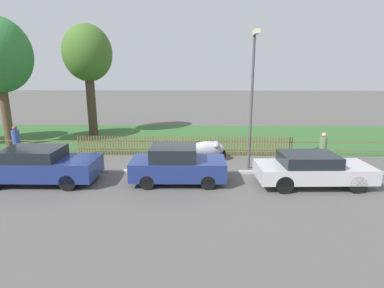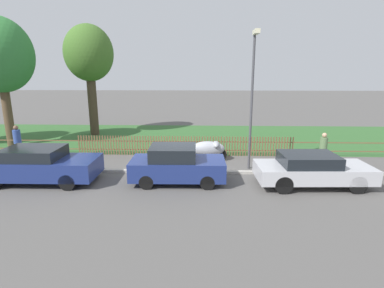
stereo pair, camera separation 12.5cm
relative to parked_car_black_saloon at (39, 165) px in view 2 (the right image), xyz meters
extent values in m
plane|color=#565451|center=(5.64, 1.23, -0.74)|extent=(120.00, 120.00, 0.00)
cube|color=#B2ADA3|center=(5.64, 1.33, -0.68)|extent=(42.79, 0.20, 0.12)
cube|color=#33602D|center=(5.64, 8.77, -0.74)|extent=(42.79, 9.13, 0.01)
cube|color=brown|center=(5.64, 4.23, -0.45)|extent=(42.79, 0.03, 0.05)
cube|color=brown|center=(5.64, 4.23, 0.01)|extent=(42.79, 0.03, 0.05)
cube|color=brown|center=(-0.10, 4.20, -0.22)|extent=(0.06, 0.03, 1.05)
cube|color=brown|center=(0.05, 4.20, -0.22)|extent=(0.06, 0.03, 1.05)
cube|color=brown|center=(0.19, 4.20, -0.22)|extent=(0.06, 0.03, 1.05)
cube|color=brown|center=(0.34, 4.20, -0.22)|extent=(0.06, 0.03, 1.05)
cube|color=brown|center=(0.48, 4.20, -0.22)|extent=(0.06, 0.03, 1.05)
cube|color=brown|center=(0.63, 4.20, -0.22)|extent=(0.06, 0.03, 1.05)
cube|color=brown|center=(0.77, 4.20, -0.22)|extent=(0.06, 0.03, 1.05)
cube|color=brown|center=(0.92, 4.20, -0.22)|extent=(0.06, 0.03, 1.05)
cube|color=brown|center=(1.06, 4.20, -0.22)|extent=(0.06, 0.03, 1.05)
cube|color=brown|center=(1.21, 4.20, -0.22)|extent=(0.06, 0.03, 1.05)
cube|color=brown|center=(1.35, 4.20, -0.22)|extent=(0.06, 0.03, 1.05)
cube|color=brown|center=(1.50, 4.20, -0.22)|extent=(0.06, 0.03, 1.05)
cube|color=brown|center=(1.64, 4.20, -0.22)|extent=(0.06, 0.03, 1.05)
cube|color=brown|center=(1.79, 4.20, -0.22)|extent=(0.06, 0.03, 1.05)
cube|color=brown|center=(1.93, 4.20, -0.22)|extent=(0.06, 0.03, 1.05)
cube|color=brown|center=(2.08, 4.20, -0.22)|extent=(0.06, 0.03, 1.05)
cube|color=brown|center=(2.22, 4.20, -0.22)|extent=(0.06, 0.03, 1.05)
cube|color=brown|center=(2.37, 4.20, -0.22)|extent=(0.06, 0.03, 1.05)
cube|color=brown|center=(2.51, 4.20, -0.22)|extent=(0.06, 0.03, 1.05)
cube|color=brown|center=(2.66, 4.20, -0.22)|extent=(0.06, 0.03, 1.05)
cube|color=brown|center=(2.81, 4.20, -0.22)|extent=(0.06, 0.03, 1.05)
cube|color=brown|center=(2.95, 4.20, -0.22)|extent=(0.06, 0.03, 1.05)
cube|color=brown|center=(3.10, 4.20, -0.22)|extent=(0.06, 0.03, 1.05)
cube|color=brown|center=(3.24, 4.20, -0.22)|extent=(0.06, 0.03, 1.05)
cube|color=brown|center=(3.39, 4.20, -0.22)|extent=(0.06, 0.03, 1.05)
cube|color=brown|center=(3.53, 4.20, -0.22)|extent=(0.06, 0.03, 1.05)
cube|color=brown|center=(3.68, 4.20, -0.22)|extent=(0.06, 0.03, 1.05)
cube|color=brown|center=(3.82, 4.20, -0.22)|extent=(0.06, 0.03, 1.05)
cube|color=brown|center=(3.97, 4.20, -0.22)|extent=(0.06, 0.03, 1.05)
cube|color=brown|center=(4.11, 4.20, -0.22)|extent=(0.06, 0.03, 1.05)
cube|color=brown|center=(4.26, 4.20, -0.22)|extent=(0.06, 0.03, 1.05)
cube|color=brown|center=(4.40, 4.20, -0.22)|extent=(0.06, 0.03, 1.05)
cube|color=brown|center=(4.55, 4.20, -0.22)|extent=(0.06, 0.03, 1.05)
cube|color=brown|center=(4.69, 4.20, -0.22)|extent=(0.06, 0.03, 1.05)
cube|color=brown|center=(4.84, 4.20, -0.22)|extent=(0.06, 0.03, 1.05)
cube|color=brown|center=(4.98, 4.20, -0.22)|extent=(0.06, 0.03, 1.05)
cube|color=brown|center=(5.13, 4.20, -0.22)|extent=(0.06, 0.03, 1.05)
cube|color=brown|center=(5.27, 4.20, -0.22)|extent=(0.06, 0.03, 1.05)
cube|color=brown|center=(5.42, 4.20, -0.22)|extent=(0.06, 0.03, 1.05)
cube|color=brown|center=(5.56, 4.20, -0.22)|extent=(0.06, 0.03, 1.05)
cube|color=brown|center=(5.71, 4.20, -0.22)|extent=(0.06, 0.03, 1.05)
cube|color=brown|center=(5.85, 4.20, -0.22)|extent=(0.06, 0.03, 1.05)
cube|color=brown|center=(6.00, 4.20, -0.22)|extent=(0.06, 0.03, 1.05)
cube|color=brown|center=(6.14, 4.20, -0.22)|extent=(0.06, 0.03, 1.05)
cube|color=brown|center=(6.29, 4.20, -0.22)|extent=(0.06, 0.03, 1.05)
cube|color=brown|center=(6.43, 4.20, -0.22)|extent=(0.06, 0.03, 1.05)
cube|color=brown|center=(6.58, 4.20, -0.22)|extent=(0.06, 0.03, 1.05)
cube|color=brown|center=(6.72, 4.20, -0.22)|extent=(0.06, 0.03, 1.05)
cube|color=brown|center=(6.87, 4.20, -0.22)|extent=(0.06, 0.03, 1.05)
cube|color=brown|center=(7.01, 4.20, -0.22)|extent=(0.06, 0.03, 1.05)
cube|color=brown|center=(7.16, 4.20, -0.22)|extent=(0.06, 0.03, 1.05)
cube|color=brown|center=(7.31, 4.20, -0.22)|extent=(0.06, 0.03, 1.05)
cube|color=brown|center=(7.45, 4.20, -0.22)|extent=(0.06, 0.03, 1.05)
cube|color=brown|center=(7.60, 4.20, -0.22)|extent=(0.06, 0.03, 1.05)
cube|color=brown|center=(7.74, 4.20, -0.22)|extent=(0.06, 0.03, 1.05)
cube|color=brown|center=(7.89, 4.20, -0.22)|extent=(0.06, 0.03, 1.05)
cube|color=brown|center=(8.03, 4.20, -0.22)|extent=(0.06, 0.03, 1.05)
cube|color=brown|center=(8.18, 4.20, -0.22)|extent=(0.06, 0.03, 1.05)
cube|color=brown|center=(8.32, 4.20, -0.22)|extent=(0.06, 0.03, 1.05)
cube|color=brown|center=(8.47, 4.20, -0.22)|extent=(0.06, 0.03, 1.05)
cube|color=brown|center=(8.61, 4.20, -0.22)|extent=(0.06, 0.03, 1.05)
cube|color=brown|center=(8.76, 4.20, -0.22)|extent=(0.06, 0.03, 1.05)
cube|color=brown|center=(8.90, 4.20, -0.22)|extent=(0.06, 0.03, 1.05)
cube|color=brown|center=(9.05, 4.20, -0.22)|extent=(0.06, 0.03, 1.05)
cube|color=brown|center=(9.19, 4.20, -0.22)|extent=(0.06, 0.03, 1.05)
cube|color=brown|center=(9.34, 4.20, -0.22)|extent=(0.06, 0.03, 1.05)
cube|color=brown|center=(9.48, 4.20, -0.22)|extent=(0.06, 0.03, 1.05)
cube|color=brown|center=(9.63, 4.20, -0.22)|extent=(0.06, 0.03, 1.05)
cube|color=brown|center=(9.77, 4.20, -0.22)|extent=(0.06, 0.03, 1.05)
cube|color=brown|center=(9.92, 4.20, -0.22)|extent=(0.06, 0.03, 1.05)
cube|color=brown|center=(10.06, 4.20, -0.22)|extent=(0.06, 0.03, 1.05)
cube|color=brown|center=(10.21, 4.20, -0.22)|extent=(0.06, 0.03, 1.05)
cube|color=brown|center=(10.35, 4.20, -0.22)|extent=(0.06, 0.03, 1.05)
cube|color=brown|center=(10.50, 4.20, -0.22)|extent=(0.06, 0.03, 1.05)
cube|color=brown|center=(10.64, 4.20, -0.22)|extent=(0.06, 0.03, 1.05)
cube|color=brown|center=(10.79, 4.20, -0.22)|extent=(0.06, 0.03, 1.05)
cube|color=brown|center=(10.93, 4.20, -0.22)|extent=(0.06, 0.03, 1.05)
cube|color=brown|center=(11.08, 4.20, -0.22)|extent=(0.06, 0.03, 1.05)
cube|color=brown|center=(11.22, 4.20, -0.22)|extent=(0.06, 0.03, 1.05)
cube|color=brown|center=(11.37, 4.20, -0.22)|extent=(0.06, 0.03, 1.05)
cube|color=navy|center=(0.05, 0.00, -0.11)|extent=(4.61, 1.89, 0.74)
cube|color=black|center=(-0.18, 0.00, 0.48)|extent=(2.22, 1.68, 0.44)
cylinder|color=black|center=(1.46, 0.87, -0.43)|extent=(0.63, 0.15, 0.63)
cylinder|color=black|center=(1.48, -0.84, -0.43)|extent=(0.63, 0.15, 0.63)
cylinder|color=black|center=(-1.39, 0.84, -0.43)|extent=(0.63, 0.15, 0.63)
cube|color=navy|center=(5.61, 0.17, -0.14)|extent=(3.79, 1.77, 0.74)
cube|color=black|center=(5.42, 0.16, 0.50)|extent=(1.83, 1.56, 0.54)
cylinder|color=black|center=(6.76, 0.97, -0.46)|extent=(0.56, 0.15, 0.56)
cylinder|color=black|center=(6.79, -0.59, -0.46)|extent=(0.56, 0.15, 0.56)
cylinder|color=black|center=(4.43, 0.92, -0.46)|extent=(0.56, 0.15, 0.56)
cylinder|color=black|center=(4.45, -0.63, -0.46)|extent=(0.56, 0.15, 0.56)
cube|color=#BCBCC1|center=(10.92, -0.03, -0.17)|extent=(4.45, 1.93, 0.57)
cube|color=black|center=(10.70, -0.03, 0.34)|extent=(2.17, 1.66, 0.44)
cylinder|color=black|center=(12.25, 0.84, -0.41)|extent=(0.68, 0.17, 0.68)
cylinder|color=black|center=(12.31, -0.78, -0.41)|extent=(0.68, 0.17, 0.68)
cylinder|color=black|center=(9.53, 0.73, -0.41)|extent=(0.68, 0.17, 0.68)
cylinder|color=black|center=(9.59, -0.89, -0.41)|extent=(0.68, 0.17, 0.68)
cylinder|color=black|center=(7.50, 3.27, -0.43)|extent=(0.62, 0.10, 0.62)
cylinder|color=black|center=(6.23, 3.26, -0.43)|extent=(0.62, 0.10, 0.62)
ellipsoid|color=#9EA0A8|center=(6.87, 3.26, -0.11)|extent=(1.68, 0.63, 0.75)
ellipsoid|color=#9EA0A8|center=(7.26, 3.27, 0.09)|extent=(0.39, 0.79, 0.35)
cylinder|color=brown|center=(-4.98, 5.97, 1.33)|extent=(0.50, 0.50, 4.16)
cylinder|color=#473828|center=(-1.11, 9.44, 1.55)|extent=(0.61, 0.61, 4.58)
ellipsoid|color=#426B28|center=(-1.11, 9.44, 4.87)|extent=(3.26, 3.26, 3.75)
cylinder|color=#2D3351|center=(-2.78, 3.26, -0.31)|extent=(0.16, 0.16, 0.86)
cylinder|color=#2D3351|center=(-2.79, 3.00, -0.31)|extent=(0.16, 0.16, 0.86)
cylinder|color=#334C93|center=(-2.78, 3.13, 0.46)|extent=(0.36, 0.36, 0.68)
sphere|color=brown|center=(-2.78, 3.13, 0.92)|extent=(0.23, 0.23, 0.23)
cylinder|color=#7F6B51|center=(12.29, 2.31, -0.34)|extent=(0.15, 0.15, 0.80)
cylinder|color=#7F6B51|center=(12.16, 2.50, -0.34)|extent=(0.15, 0.15, 0.80)
cylinder|color=#5B7A4C|center=(12.23, 2.41, 0.37)|extent=(0.46, 0.46, 0.63)
sphere|color=tan|center=(12.23, 2.41, 0.80)|extent=(0.22, 0.22, 0.22)
cylinder|color=#47474C|center=(8.75, 2.07, 2.19)|extent=(0.11, 0.11, 5.88)
cube|color=beige|center=(8.75, 1.72, 5.23)|extent=(0.20, 0.76, 0.18)
camera|label=1|loc=(6.45, -11.31, 3.65)|focal=28.00mm
camera|label=2|loc=(6.58, -11.31, 3.65)|focal=28.00mm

